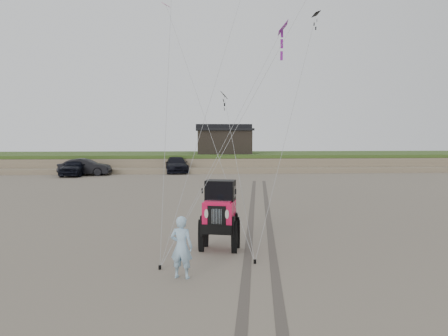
{
  "coord_description": "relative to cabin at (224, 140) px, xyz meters",
  "views": [
    {
      "loc": [
        -1.04,
        -13.02,
        3.81
      ],
      "look_at": [
        -0.06,
        3.0,
        2.6
      ],
      "focal_mm": 35.0,
      "sensor_mm": 36.0,
      "label": 1
    }
  ],
  "objects": [
    {
      "name": "ground",
      "position": [
        -2.0,
        -37.0,
        -3.24
      ],
      "size": [
        160.0,
        160.0,
        0.0
      ],
      "primitive_type": "plane",
      "color": "#6B6054",
      "rests_on": "ground"
    },
    {
      "name": "dune_ridge",
      "position": [
        -2.0,
        0.5,
        -2.42
      ],
      "size": [
        160.0,
        14.25,
        1.73
      ],
      "color": "#7A6B54",
      "rests_on": "ground"
    },
    {
      "name": "cabin",
      "position": [
        0.0,
        0.0,
        0.0
      ],
      "size": [
        6.4,
        5.4,
        3.35
      ],
      "color": "black",
      "rests_on": "dune_ridge"
    },
    {
      "name": "truck_a",
      "position": [
        -14.46,
        -8.24,
        -2.4
      ],
      "size": [
        2.3,
        5.04,
        1.67
      ],
      "primitive_type": "imported",
      "rotation": [
        0.0,
        0.0,
        -0.07
      ],
      "color": "black",
      "rests_on": "ground"
    },
    {
      "name": "truck_b",
      "position": [
        -13.7,
        -8.0,
        -2.45
      ],
      "size": [
        4.84,
        1.81,
        1.58
      ],
      "primitive_type": "imported",
      "rotation": [
        0.0,
        0.0,
        1.54
      ],
      "color": "black",
      "rests_on": "ground"
    },
    {
      "name": "truck_c",
      "position": [
        -5.19,
        -5.4,
        -2.44
      ],
      "size": [
        2.85,
        5.7,
        1.59
      ],
      "primitive_type": "imported",
      "rotation": [
        0.0,
        0.0,
        0.12
      ],
      "color": "black",
      "rests_on": "ground"
    },
    {
      "name": "jeep",
      "position": [
        -2.32,
        -35.79,
        -2.31
      ],
      "size": [
        3.25,
        5.33,
        1.85
      ],
      "primitive_type": null,
      "rotation": [
        0.0,
        0.0,
        -0.24
      ],
      "color": "#DF1345",
      "rests_on": "ground"
    },
    {
      "name": "man",
      "position": [
        -3.48,
        -38.56,
        -2.4
      ],
      "size": [
        0.7,
        0.56,
        1.68
      ],
      "primitive_type": "imported",
      "rotation": [
        0.0,
        0.0,
        2.85
      ],
      "color": "#90C2DF",
      "rests_on": "ground"
    },
    {
      "name": "kite_flock",
      "position": [
        0.53,
        -28.11,
        7.07
      ],
      "size": [
        8.59,
        6.09,
        7.87
      ],
      "color": "#E39D0B",
      "rests_on": "ground"
    },
    {
      "name": "stake_main",
      "position": [
        -4.12,
        -37.78,
        -3.18
      ],
      "size": [
        0.08,
        0.08,
        0.12
      ],
      "primitive_type": "cylinder",
      "color": "black",
      "rests_on": "ground"
    },
    {
      "name": "stake_aux",
      "position": [
        -1.35,
        -37.38,
        -3.18
      ],
      "size": [
        0.08,
        0.08,
        0.12
      ],
      "primitive_type": "cylinder",
      "color": "black",
      "rests_on": "ground"
    },
    {
      "name": "tire_tracks",
      "position": [
        0.0,
        -29.0,
        -3.23
      ],
      "size": [
        5.22,
        29.74,
        0.01
      ],
      "color": "#4C443D",
      "rests_on": "ground"
    }
  ]
}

